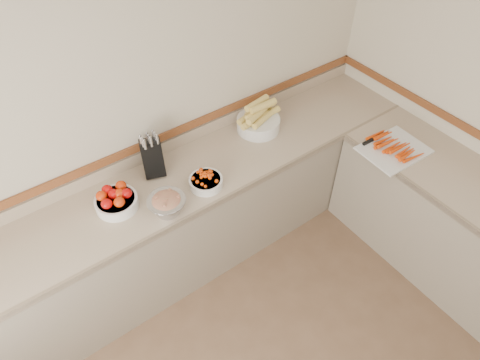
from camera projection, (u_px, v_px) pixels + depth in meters
back_wall at (140, 114)px, 2.84m from camera, size 4.00×0.00×4.00m
counter_back at (178, 225)px, 3.26m from camera, size 4.00×0.65×1.08m
dishwasher at (474, 243)px, 3.17m from camera, size 0.63×0.60×0.84m
knife_block at (152, 157)px, 2.93m from camera, size 0.19×0.21×0.35m
tomato_bowl at (116, 200)px, 2.76m from camera, size 0.28×0.28×0.14m
cherry_tomato_bowl at (206, 181)px, 2.91m from camera, size 0.23×0.23×0.12m
corn_bowl at (258, 120)px, 3.31m from camera, size 0.37×0.34×0.25m
rhubarb_bowl at (167, 204)px, 2.72m from camera, size 0.25×0.25×0.14m
cutting_board at (393, 148)px, 3.18m from camera, size 0.49×0.40×0.07m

